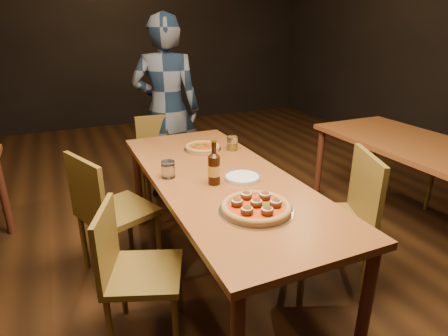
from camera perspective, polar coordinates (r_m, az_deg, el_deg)
name	(u,v)px	position (r m, az deg, el deg)	size (l,w,h in m)	color
ground	(221,276)	(2.69, -0.45, -16.13)	(9.00, 9.00, 0.00)	black
table_main	(221,186)	(2.34, -0.50, -2.83)	(0.80, 2.00, 0.75)	brown
table_right	(438,159)	(3.25, 29.80, 1.25)	(0.80, 2.00, 0.75)	brown
chair_main_nw	(144,272)	(2.08, -12.05, -15.26)	(0.38, 0.38, 0.82)	brown
chair_main_sw	(118,210)	(2.63, -15.88, -6.19)	(0.43, 0.43, 0.92)	brown
chair_main_e	(328,220)	(2.46, 15.64, -7.69)	(0.45, 0.45, 0.96)	brown
chair_end	(164,164)	(3.43, -9.08, 0.66)	(0.41, 0.41, 0.89)	brown
pizza_meatball	(256,207)	(1.88, 4.92, -5.92)	(0.38, 0.38, 0.07)	#B7B7BF
pizza_margherita	(203,147)	(2.79, -3.29, 3.17)	(0.28, 0.28, 0.04)	#B7B7BF
plate_stack	(242,178)	(2.26, 2.82, -1.46)	(0.21, 0.21, 0.02)	white
beer_bottle	(214,169)	(2.17, -1.53, -0.18)	(0.07, 0.07, 0.26)	black
water_glass	(168,169)	(2.30, -8.50, -0.20)	(0.08, 0.08, 0.10)	white
amber_glass	(232,143)	(2.78, 1.26, 3.78)	(0.08, 0.08, 0.10)	#AC7413
diner	(167,110)	(3.62, -8.72, 8.73)	(0.63, 0.41, 1.73)	black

